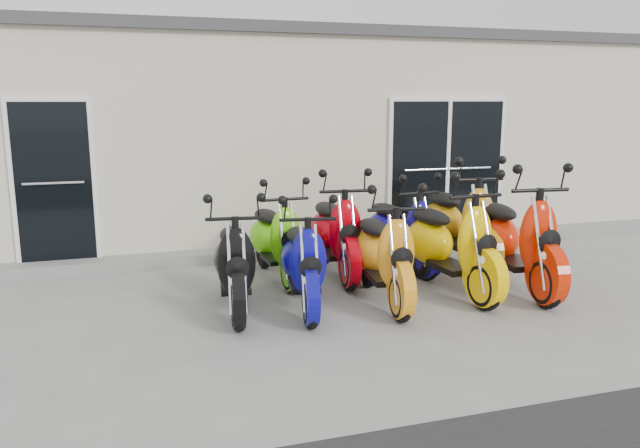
% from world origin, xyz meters
% --- Properties ---
extents(ground, '(80.00, 80.00, 0.00)m').
position_xyz_m(ground, '(0.00, 0.00, 0.00)').
color(ground, gray).
rests_on(ground, ground).
extents(building, '(14.00, 6.00, 3.20)m').
position_xyz_m(building, '(0.00, 5.20, 1.60)').
color(building, beige).
rests_on(building, ground).
extents(roof_cap, '(14.20, 6.20, 0.16)m').
position_xyz_m(roof_cap, '(0.00, 5.20, 3.28)').
color(roof_cap, '#3F3F42').
rests_on(roof_cap, building).
extents(front_step, '(14.00, 0.40, 0.15)m').
position_xyz_m(front_step, '(0.00, 2.02, 0.07)').
color(front_step, gray).
rests_on(front_step, ground).
extents(door_left, '(1.07, 0.08, 2.22)m').
position_xyz_m(door_left, '(-3.20, 2.17, 1.26)').
color(door_left, black).
rests_on(door_left, front_step).
extents(door_right, '(2.02, 0.08, 2.22)m').
position_xyz_m(door_right, '(2.60, 2.17, 1.26)').
color(door_right, black).
rests_on(door_right, front_step).
extents(scooter_front_black, '(0.89, 1.93, 1.37)m').
position_xyz_m(scooter_front_black, '(-1.21, -0.17, 0.69)').
color(scooter_front_black, black).
rests_on(scooter_front_black, ground).
extents(scooter_front_blue, '(0.94, 1.90, 1.35)m').
position_xyz_m(scooter_front_blue, '(-0.48, -0.33, 0.67)').
color(scooter_front_blue, '#0B0A85').
rests_on(scooter_front_blue, ground).
extents(scooter_front_orange_a, '(0.91, 2.00, 1.43)m').
position_xyz_m(scooter_front_orange_a, '(0.44, -0.39, 0.71)').
color(scooter_front_orange_a, orange).
rests_on(scooter_front_orange_a, ground).
extents(scooter_front_orange_b, '(0.91, 2.12, 1.53)m').
position_xyz_m(scooter_front_orange_b, '(1.34, -0.27, 0.76)').
color(scooter_front_orange_b, '#FFC900').
rests_on(scooter_front_orange_b, ground).
extents(scooter_front_red, '(0.99, 2.22, 1.60)m').
position_xyz_m(scooter_front_red, '(2.15, -0.38, 0.80)').
color(scooter_front_red, red).
rests_on(scooter_front_red, ground).
extents(scooter_back_green, '(0.77, 1.89, 1.37)m').
position_xyz_m(scooter_back_green, '(-0.51, 0.87, 0.69)').
color(scooter_back_green, '#5CCF0B').
rests_on(scooter_back_green, ground).
extents(scooter_back_red, '(0.87, 2.04, 1.47)m').
position_xyz_m(scooter_back_red, '(0.27, 0.80, 0.74)').
color(scooter_back_red, '#B5000C').
rests_on(scooter_back_red, ground).
extents(scooter_back_blue, '(0.88, 1.91, 1.36)m').
position_xyz_m(scooter_back_blue, '(1.24, 0.88, 0.68)').
color(scooter_back_blue, '#10068C').
rests_on(scooter_back_blue, ground).
extents(scooter_back_yellow, '(0.85, 2.17, 1.58)m').
position_xyz_m(scooter_back_yellow, '(2.03, 0.73, 0.79)').
color(scooter_back_yellow, orange).
rests_on(scooter_back_yellow, ground).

